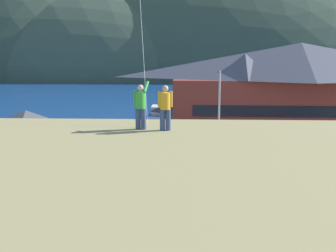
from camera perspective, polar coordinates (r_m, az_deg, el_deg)
ground_plane at (r=24.28m, az=1.37°, el=-12.86°), size 600.00×600.00×0.00m
parking_lot_pad at (r=28.90m, az=1.51°, el=-8.69°), size 40.00×20.00×0.10m
bay_water at (r=82.74m, az=1.94°, el=4.48°), size 360.00×84.00×0.03m
far_hill_east_peak at (r=154.53m, az=-19.24°, el=7.07°), size 95.16×75.81×93.72m
far_hill_center_saddle at (r=142.92m, az=-8.59°, el=7.27°), size 110.78×72.65×63.35m
far_hill_far_shoulder at (r=141.54m, az=5.81°, el=7.30°), size 131.11×71.12×77.26m
harbor_lodge at (r=45.07m, az=17.89°, el=4.97°), size 28.01×9.51×10.13m
storage_shed_near_lot at (r=32.45m, az=-19.07°, el=-2.23°), size 6.77×5.94×5.16m
storage_shed_waterside at (r=44.14m, az=2.68°, el=1.43°), size 6.19×5.59×4.50m
wharf_dock at (r=56.98m, az=2.68°, el=1.66°), size 3.20×15.85×0.70m
moored_boat_wharfside at (r=53.26m, az=-1.25°, el=1.39°), size 2.81×8.27×2.16m
moored_boat_outer_mooring at (r=59.88m, az=6.12°, el=2.44°), size 3.35×8.11×2.16m
moored_boat_inner_slip at (r=53.82m, az=-0.77°, el=1.50°), size 2.30×6.06×2.16m
parked_car_mid_row_near at (r=31.28m, az=-6.53°, el=-5.23°), size 4.29×2.23×1.82m
parked_car_back_row_left at (r=24.70m, az=20.68°, el=-10.51°), size 4.28×2.21×1.82m
parked_car_corner_spot at (r=27.20m, az=-19.04°, el=-8.37°), size 4.34×2.35×1.82m
parked_car_mid_row_far at (r=25.33m, az=-6.46°, el=-9.27°), size 4.23×2.12×1.82m
parking_light_pole at (r=33.26m, az=7.15°, el=1.92°), size 0.24×0.78×7.80m
person_kite_flyer at (r=15.77m, az=-3.87°, el=2.95°), size 0.59×0.63×1.86m
person_companion at (r=15.52m, az=-0.38°, el=2.78°), size 0.55×0.40×1.74m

